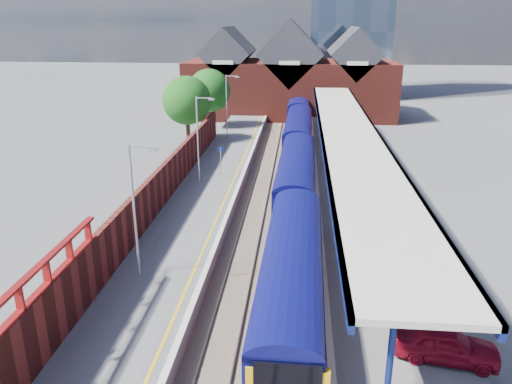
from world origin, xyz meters
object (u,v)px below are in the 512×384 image
Objects in this scene: parked_car_dark at (375,228)px; parked_car_blue at (405,232)px; platform_sign at (221,156)px; parked_car_silver at (388,237)px; parked_car_red at (446,344)px; lamp_post_d at (228,103)px; lamp_post_c at (199,134)px; train at (298,148)px; lamp_post_b at (136,204)px.

parked_car_blue is at bearing -100.89° from parked_car_dark.
platform_sign is 17.98m from parked_car_silver.
parked_car_red is 0.90× the size of parked_car_blue.
lamp_post_d is at bearing 23.35° from parked_car_silver.
lamp_post_c is at bearing -124.26° from platform_sign.
parked_car_blue is at bearing -36.09° from lamp_post_c.
parked_car_silver is (11.99, -13.36, -1.06)m from platform_sign.
parked_car_red is 11.66m from parked_car_dark.
parked_car_red is at bearing -179.15° from parked_car_silver.
platform_sign reaches higher than parked_car_blue.
lamp_post_c and lamp_post_d have the same top height.
train reaches higher than parked_car_blue.
lamp_post_b is 32.00m from lamp_post_d.
platform_sign is at bearing 39.24° from parked_car_silver.
platform_sign reaches higher than parked_car_silver.
parked_car_silver is at bearing -40.40° from lamp_post_c.
lamp_post_b is at bearing -90.00° from lamp_post_d.
parked_car_blue is (14.47, -26.55, -3.37)m from lamp_post_d.
lamp_post_b is 14.53m from parked_car_silver.
parked_car_blue is at bearing -61.41° from lamp_post_d.
lamp_post_b is at bearing 106.50° from parked_car_silver.
lamp_post_d is 1.83× the size of parked_car_silver.
parked_car_red is at bearing -163.73° from parked_car_blue.
parked_car_blue is at bearing 8.36° from parked_car_red.
parked_car_red reaches higher than parked_car_dark.
train is at bearing 38.65° from parked_car_blue.
lamp_post_c is 1.56× the size of parked_car_blue.
lamp_post_c is at bearing 90.00° from lamp_post_b.
lamp_post_d reaches higher than train.
lamp_post_d is at bearing 90.00° from lamp_post_b.
parked_car_blue is (13.11, -12.55, -1.07)m from platform_sign.
lamp_post_d reaches higher than parked_car_red.
lamp_post_b is 16.00m from lamp_post_c.
parked_car_blue is (0.49, 11.04, -0.07)m from parked_car_red.
parked_car_silver is at bearing 14.42° from parked_car_red.
parked_car_silver is (13.35, -27.36, -3.36)m from lamp_post_d.
lamp_post_c reaches higher than parked_car_red.
lamp_post_d reaches higher than parked_car_blue.
parked_car_red is at bearing -21.80° from lamp_post_b.
parked_car_silver is at bearing -73.99° from train.
parked_car_silver is (5.50, -19.15, -0.49)m from train.
lamp_post_d is 1.73× the size of parked_car_red.
lamp_post_b is 15.41m from parked_car_red.
train is at bearing 22.68° from parked_car_red.
lamp_post_b is 1.56× the size of parked_car_blue.
train is at bearing 23.15° from parked_car_dark.
lamp_post_d is at bearing 31.31° from parked_car_red.
parked_car_red is at bearing -57.08° from lamp_post_c.
train reaches higher than parked_car_red.
lamp_post_b is at bearing -90.00° from lamp_post_c.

